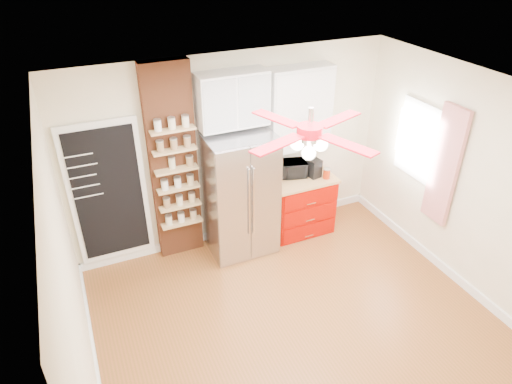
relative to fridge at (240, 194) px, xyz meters
name	(u,v)px	position (x,y,z in m)	size (l,w,h in m)	color
floor	(297,323)	(0.05, -1.63, -0.88)	(4.50, 4.50, 0.00)	brown
ceiling	(312,102)	(0.05, -1.63, 1.83)	(4.50, 4.50, 0.00)	white
wall_back	(233,151)	(0.05, 0.37, 0.48)	(4.50, 0.02, 2.70)	#F5E8C5
wall_left	(72,290)	(-2.20, -1.63, 0.48)	(0.02, 4.00, 2.70)	#F5E8C5
wall_right	(469,185)	(2.30, -1.63, 0.48)	(0.02, 4.00, 2.70)	#F5E8C5
chalkboard	(109,194)	(-1.65, 0.33, 0.23)	(0.95, 0.05, 1.95)	white
brick_pillar	(173,165)	(-0.80, 0.29, 0.48)	(0.60, 0.16, 2.70)	brown
fridge	(240,194)	(0.00, 0.00, 0.00)	(0.90, 0.70, 1.75)	#ACADB1
upper_glass_cabinet	(232,99)	(0.00, 0.20, 1.27)	(0.90, 0.35, 0.70)	white
red_cabinet	(300,204)	(0.97, 0.05, -0.42)	(0.94, 0.64, 0.90)	#A20800
upper_shelf_unit	(299,109)	(0.97, 0.22, 1.00)	(0.90, 0.30, 1.15)	white
window	(419,141)	(2.28, -0.73, 0.68)	(0.04, 0.75, 1.05)	white
curtain	(445,166)	(2.23, -1.28, 0.57)	(0.06, 0.40, 1.55)	red
ceiling_fan	(310,131)	(0.05, -1.63, 1.55)	(1.40, 1.40, 0.44)	silver
toaster_oven	(291,169)	(0.86, 0.15, 0.14)	(0.41, 0.28, 0.23)	black
coffee_maker	(314,168)	(1.14, 0.01, 0.16)	(0.16, 0.19, 0.27)	black
canister_left	(327,174)	(1.28, -0.12, 0.10)	(0.10, 0.10, 0.14)	#AB2609
canister_right	(319,166)	(1.30, 0.13, 0.10)	(0.09, 0.09, 0.15)	red
pantry_jar_oats	(172,163)	(-0.84, 0.18, 0.57)	(0.08, 0.08, 0.14)	beige
pantry_jar_beans	(190,161)	(-0.62, 0.15, 0.56)	(0.09, 0.09, 0.13)	#98754D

